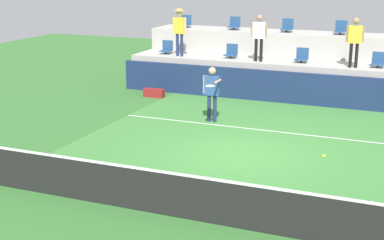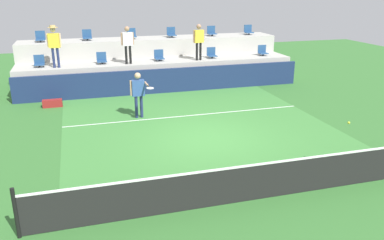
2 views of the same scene
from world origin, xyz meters
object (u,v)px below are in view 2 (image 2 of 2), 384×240
(stadium_chair_lower_left, at_px, (102,59))
(spectator_leaning_on_rail, at_px, (199,39))
(stadium_chair_upper_far_left, at_px, (40,37))
(equipment_bag, at_px, (52,103))
(stadium_chair_lower_center, at_px, (159,56))
(stadium_chair_lower_right, at_px, (212,54))
(stadium_chair_upper_right, at_px, (212,32))
(spectator_with_hat, at_px, (54,42))
(stadium_chair_lower_far_right, at_px, (263,51))
(stadium_chair_upper_left, at_px, (87,36))
(stadium_chair_upper_far_right, at_px, (248,31))
(stadium_chair_lower_far_left, at_px, (39,62))
(stadium_chair_upper_mid_right, at_px, (171,33))
(tennis_player, at_px, (139,91))
(tennis_ball, at_px, (349,123))
(spectator_in_white, at_px, (128,41))
(stadium_chair_upper_mid_left, at_px, (132,34))

(stadium_chair_lower_left, distance_m, spectator_leaning_on_rail, 4.60)
(stadium_chair_upper_far_left, distance_m, equipment_bag, 4.54)
(stadium_chair_lower_center, xyz_separation_m, stadium_chair_lower_right, (2.63, 0.00, 0.00))
(stadium_chair_upper_right, bearing_deg, spectator_with_hat, -164.50)
(stadium_chair_lower_far_right, bearing_deg, stadium_chair_lower_left, 180.00)
(stadium_chair_upper_left, height_order, stadium_chair_upper_far_right, same)
(stadium_chair_lower_far_right, bearing_deg, equipment_bag, -168.06)
(stadium_chair_lower_far_left, relative_size, stadium_chair_lower_center, 1.00)
(stadium_chair_upper_mid_right, relative_size, spectator_leaning_on_rail, 0.31)
(stadium_chair_upper_right, relative_size, tennis_player, 0.31)
(spectator_leaning_on_rail, distance_m, equipment_bag, 7.26)
(equipment_bag, bearing_deg, tennis_ball, -47.95)
(stadium_chair_lower_right, bearing_deg, stadium_chair_upper_mid_right, 131.37)
(stadium_chair_upper_far_left, distance_m, tennis_player, 7.40)
(stadium_chair_lower_center, distance_m, equipment_bag, 5.49)
(spectator_with_hat, bearing_deg, stadium_chair_lower_center, 4.74)
(stadium_chair_lower_far_right, height_order, equipment_bag, stadium_chair_lower_far_right)
(stadium_chair_lower_right, relative_size, stadium_chair_lower_far_right, 1.00)
(stadium_chair_upper_far_left, relative_size, stadium_chair_upper_far_right, 1.00)
(spectator_in_white, bearing_deg, stadium_chair_upper_mid_left, 77.16)
(stadium_chair_lower_left, height_order, stadium_chair_upper_far_left, stadium_chair_upper_far_left)
(stadium_chair_upper_left, height_order, equipment_bag, stadium_chair_upper_left)
(stadium_chair_lower_far_left, distance_m, spectator_in_white, 3.95)
(tennis_player, distance_m, spectator_with_hat, 5.24)
(stadium_chair_lower_far_right, xyz_separation_m, stadium_chair_upper_mid_left, (-6.39, 1.80, 0.85))
(stadium_chair_lower_right, height_order, tennis_ball, stadium_chair_lower_right)
(stadium_chair_upper_far_right, bearing_deg, stadium_chair_upper_far_left, 180.00)
(stadium_chair_upper_mid_right, bearing_deg, spectator_with_hat, -158.97)
(stadium_chair_upper_far_left, distance_m, stadium_chair_upper_mid_left, 4.31)
(stadium_chair_lower_far_right, xyz_separation_m, stadium_chair_upper_far_left, (-10.70, 1.80, 0.85))
(stadium_chair_lower_left, bearing_deg, stadium_chair_upper_far_left, 145.76)
(stadium_chair_upper_far_right, distance_m, spectator_in_white, 7.20)
(stadium_chair_lower_far_left, distance_m, tennis_ball, 13.23)
(stadium_chair_lower_far_right, bearing_deg, stadium_chair_lower_right, 180.00)
(stadium_chair_lower_far_right, relative_size, stadium_chair_upper_mid_right, 1.00)
(stadium_chair_upper_far_left, height_order, spectator_with_hat, spectator_with_hat)
(stadium_chair_lower_center, distance_m, stadium_chair_lower_far_right, 5.38)
(stadium_chair_upper_left, relative_size, stadium_chair_upper_far_right, 1.00)
(stadium_chair_upper_far_left, xyz_separation_m, stadium_chair_upper_right, (8.56, 0.00, 0.00))
(stadium_chair_lower_left, bearing_deg, stadium_chair_upper_far_right, 12.63)
(stadium_chair_upper_left, bearing_deg, tennis_ball, -64.65)
(stadium_chair_upper_left, relative_size, stadium_chair_upper_right, 1.00)
(spectator_in_white, bearing_deg, stadium_chair_upper_left, 127.42)
(stadium_chair_upper_right, bearing_deg, stadium_chair_upper_mid_left, 180.00)
(stadium_chair_upper_far_right, bearing_deg, stadium_chair_lower_far_left, -170.47)
(stadium_chair_upper_far_left, bearing_deg, stadium_chair_lower_left, -34.24)
(spectator_with_hat, bearing_deg, stadium_chair_lower_right, 3.02)
(stadium_chair_lower_center, xyz_separation_m, equipment_bag, (-4.87, -2.17, -1.31))
(stadium_chair_upper_mid_right, xyz_separation_m, tennis_player, (-2.78, -6.34, -1.28))
(stadium_chair_upper_mid_right, xyz_separation_m, spectator_in_white, (-2.55, -2.18, -0.05))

